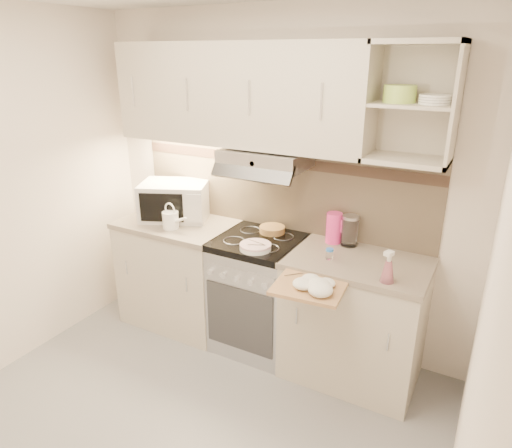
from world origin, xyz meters
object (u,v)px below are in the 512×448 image
at_px(microwave, 175,200).
at_px(cutting_board, 310,286).
at_px(electric_range, 259,293).
at_px(glass_jar, 350,231).
at_px(pink_pitcher, 334,228).
at_px(spray_bottle, 388,269).
at_px(watering_can, 171,219).
at_px(plate_stack, 255,247).

xyz_separation_m(microwave, cutting_board, (1.41, -0.52, -0.18)).
distance_m(electric_range, glass_jar, 0.86).
distance_m(pink_pitcher, spray_bottle, 0.64).
distance_m(watering_can, plate_stack, 0.77).
xyz_separation_m(watering_can, plate_stack, (0.76, -0.04, -0.05)).
distance_m(electric_range, microwave, 1.02).
xyz_separation_m(plate_stack, pink_pitcher, (0.43, 0.38, 0.09)).
height_order(microwave, watering_can, microwave).
relative_size(watering_can, pink_pitcher, 1.10).
bearing_deg(microwave, electric_range, -28.91).
bearing_deg(microwave, pink_pitcher, -18.30).
distance_m(glass_jar, cutting_board, 0.66).
bearing_deg(cutting_board, glass_jar, 82.05).
relative_size(watering_can, plate_stack, 1.10).
xyz_separation_m(pink_pitcher, cutting_board, (0.09, -0.64, -0.14)).
bearing_deg(electric_range, microwave, 174.82).
bearing_deg(glass_jar, cutting_board, -92.64).
bearing_deg(microwave, glass_jar, -18.74).
bearing_deg(pink_pitcher, electric_range, -156.50).
relative_size(watering_can, glass_jar, 1.10).
height_order(electric_range, microwave, microwave).
xyz_separation_m(plate_stack, cutting_board, (0.51, -0.26, -0.05)).
height_order(spray_bottle, cutting_board, spray_bottle).
bearing_deg(microwave, plate_stack, -39.66).
xyz_separation_m(plate_stack, spray_bottle, (0.91, -0.04, 0.06)).
relative_size(microwave, plate_stack, 2.89).
xyz_separation_m(electric_range, watering_can, (-0.69, -0.14, 0.52)).
bearing_deg(watering_can, plate_stack, 4.94).
distance_m(microwave, pink_pitcher, 1.33).
bearing_deg(microwave, spray_bottle, -33.00).
relative_size(microwave, spray_bottle, 2.91).
height_order(microwave, spray_bottle, microwave).
distance_m(plate_stack, glass_jar, 0.67).
distance_m(electric_range, watering_can, 0.88).
distance_m(watering_can, glass_jar, 1.35).
distance_m(microwave, spray_bottle, 1.83).
height_order(electric_range, spray_bottle, spray_bottle).
relative_size(microwave, glass_jar, 2.87).
height_order(watering_can, glass_jar, glass_jar).
height_order(watering_can, cutting_board, watering_can).
relative_size(pink_pitcher, cutting_board, 0.54).
bearing_deg(watering_can, spray_bottle, 5.26).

